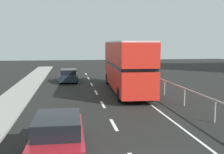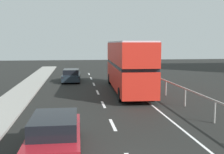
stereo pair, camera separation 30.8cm
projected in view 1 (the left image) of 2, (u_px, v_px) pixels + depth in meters
name	position (u px, v px, depth m)	size (l,w,h in m)	color
lane_paint_markings	(138.00, 109.00, 17.07)	(3.27, 46.00, 0.01)	silver
bridge_side_railing	(185.00, 91.00, 17.84)	(0.10, 42.00, 1.18)	gray
double_decker_bus_red	(126.00, 65.00, 23.21)	(2.91, 11.54, 4.17)	red
hatchback_car_near	(58.00, 135.00, 10.24)	(1.92, 4.54, 1.41)	maroon
sedan_car_ahead	(69.00, 76.00, 29.12)	(1.93, 4.23, 1.34)	#1D2832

